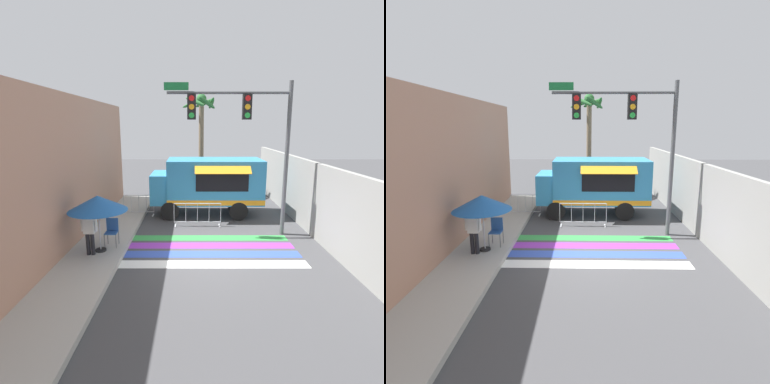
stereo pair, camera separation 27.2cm
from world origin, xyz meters
The scene contains 13 objects.
ground_plane centered at (0.00, 0.00, 0.00)m, with size 60.00×60.00×0.00m, color #424244.
sidewalk_left centered at (-4.96, 0.00, 0.09)m, with size 4.40×16.00×0.17m.
building_left_facade centered at (-4.73, 0.00, 2.67)m, with size 0.25×16.00×5.34m.
concrete_wall_right centered at (4.34, 3.00, 1.45)m, with size 0.20×16.00×2.90m.
crosswalk_painted centered at (0.00, 0.35, 0.00)m, with size 6.40×2.84×0.01m.
food_truck centered at (0.21, 4.81, 1.60)m, with size 5.28×2.69×2.72m.
traffic_signal_pole centered at (1.60, 1.92, 4.24)m, with size 4.72×0.29×5.89m.
patio_umbrella centered at (-3.54, -0.13, 1.82)m, with size 1.92×1.92×1.91m.
folding_chair centered at (-3.28, 0.38, 0.75)m, with size 0.41×0.41×0.96m.
vendor_person centered at (-3.77, -0.42, 1.04)m, with size 0.53×0.20×1.55m.
barricade_front centered at (-0.24, 2.93, 0.51)m, with size 2.05×0.44×1.03m.
barricade_side centered at (-3.06, 4.50, 0.49)m, with size 1.48×0.44×1.03m.
palm_tree centered at (0.04, 8.94, 4.48)m, with size 2.11×2.31×6.15m.
Camera 1 is at (-0.48, -9.52, 4.26)m, focal length 28.00 mm.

